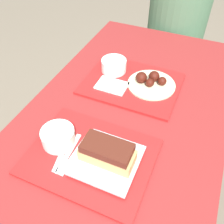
# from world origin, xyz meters

# --- Properties ---
(ground_plane) EXTENTS (12.00, 12.00, 0.00)m
(ground_plane) POSITION_xyz_m (0.00, 0.00, 0.00)
(ground_plane) COLOR #706656
(picnic_table) EXTENTS (0.78, 1.66, 0.75)m
(picnic_table) POSITION_xyz_m (0.00, 0.00, 0.65)
(picnic_table) COLOR maroon
(picnic_table) RESTS_ON ground_plane
(picnic_bench_far) EXTENTS (0.75, 0.28, 0.43)m
(picnic_bench_far) POSITION_xyz_m (0.00, 1.05, 0.36)
(picnic_bench_far) COLOR maroon
(picnic_bench_far) RESTS_ON ground_plane
(tray_near) EXTENTS (0.42, 0.33, 0.01)m
(tray_near) POSITION_xyz_m (-0.03, -0.15, 0.76)
(tray_near) COLOR red
(tray_near) RESTS_ON picnic_table
(tray_far) EXTENTS (0.42, 0.33, 0.01)m
(tray_far) POSITION_xyz_m (-0.04, 0.28, 0.76)
(tray_far) COLOR red
(tray_far) RESTS_ON picnic_table
(bowl_coleslaw_near) EXTENTS (0.12, 0.12, 0.06)m
(bowl_coleslaw_near) POSITION_xyz_m (-0.16, -0.14, 0.80)
(bowl_coleslaw_near) COLOR white
(bowl_coleslaw_near) RESTS_ON tray_near
(brisket_sandwich_plate) EXTENTS (0.20, 0.20, 0.09)m
(brisket_sandwich_plate) POSITION_xyz_m (0.03, -0.15, 0.80)
(brisket_sandwich_plate) COLOR beige
(brisket_sandwich_plate) RESTS_ON tray_near
(plastic_fork_near) EXTENTS (0.03, 0.17, 0.00)m
(plastic_fork_near) POSITION_xyz_m (-0.10, -0.17, 0.77)
(plastic_fork_near) COLOR white
(plastic_fork_near) RESTS_ON tray_near
(plastic_knife_near) EXTENTS (0.02, 0.17, 0.00)m
(plastic_knife_near) POSITION_xyz_m (-0.08, -0.17, 0.77)
(plastic_knife_near) COLOR white
(plastic_knife_near) RESTS_ON tray_near
(plastic_spoon_near) EXTENTS (0.05, 0.17, 0.00)m
(plastic_spoon_near) POSITION_xyz_m (-0.12, -0.17, 0.77)
(plastic_spoon_near) COLOR white
(plastic_spoon_near) RESTS_ON tray_near
(condiment_packet) EXTENTS (0.04, 0.03, 0.01)m
(condiment_packet) POSITION_xyz_m (-0.01, -0.08, 0.77)
(condiment_packet) COLOR teal
(condiment_packet) RESTS_ON tray_near
(bowl_coleslaw_far) EXTENTS (0.12, 0.12, 0.06)m
(bowl_coleslaw_far) POSITION_xyz_m (-0.15, 0.33, 0.80)
(bowl_coleslaw_far) COLOR white
(bowl_coleslaw_far) RESTS_ON tray_far
(wings_plate_far) EXTENTS (0.21, 0.21, 0.06)m
(wings_plate_far) POSITION_xyz_m (0.04, 0.30, 0.78)
(wings_plate_far) COLOR beige
(wings_plate_far) RESTS_ON tray_far
(napkin_far) EXTENTS (0.13, 0.09, 0.01)m
(napkin_far) POSITION_xyz_m (-0.11, 0.22, 0.77)
(napkin_far) COLOR white
(napkin_far) RESTS_ON tray_far
(person_seated_across) EXTENTS (0.38, 0.38, 0.70)m
(person_seated_across) POSITION_xyz_m (-0.01, 1.05, 0.72)
(person_seated_across) COLOR #477051
(person_seated_across) RESTS_ON picnic_bench_far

